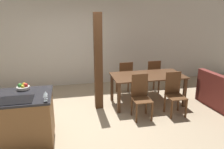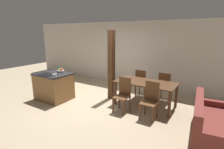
% 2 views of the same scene
% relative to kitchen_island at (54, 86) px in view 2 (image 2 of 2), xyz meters
% --- Properties ---
extents(ground_plane, '(16.00, 16.00, 0.00)m').
position_rel_kitchen_island_xyz_m(ground_plane, '(1.27, 0.57, -0.45)').
color(ground_plane, tan).
extents(wall_back, '(11.20, 0.08, 2.70)m').
position_rel_kitchen_island_xyz_m(wall_back, '(1.27, 3.06, 0.90)').
color(wall_back, silver).
rests_on(wall_back, ground_plane).
extents(kitchen_island, '(1.15, 0.92, 0.91)m').
position_rel_kitchen_island_xyz_m(kitchen_island, '(0.00, 0.00, 0.00)').
color(kitchen_island, olive).
rests_on(kitchen_island, ground_plane).
extents(fruit_bowl, '(0.24, 0.24, 0.12)m').
position_rel_kitchen_island_xyz_m(fruit_bowl, '(0.04, 0.31, 0.50)').
color(fruit_bowl, silver).
rests_on(fruit_bowl, kitchen_island).
extents(wine_glass_near, '(0.08, 0.08, 0.14)m').
position_rel_kitchen_island_xyz_m(wine_glass_near, '(0.50, -0.38, 0.57)').
color(wine_glass_near, silver).
rests_on(wine_glass_near, kitchen_island).
extents(wine_glass_middle, '(0.08, 0.08, 0.14)m').
position_rel_kitchen_island_xyz_m(wine_glass_middle, '(0.50, -0.29, 0.57)').
color(wine_glass_middle, silver).
rests_on(wine_glass_middle, kitchen_island).
extents(dining_table, '(1.82, 0.91, 0.78)m').
position_rel_kitchen_island_xyz_m(dining_table, '(2.87, 1.11, 0.22)').
color(dining_table, '#51331E').
rests_on(dining_table, ground_plane).
extents(dining_chair_near_left, '(0.40, 0.40, 0.99)m').
position_rel_kitchen_island_xyz_m(dining_chair_near_left, '(2.46, 0.43, 0.06)').
color(dining_chair_near_left, brown).
rests_on(dining_chair_near_left, ground_plane).
extents(dining_chair_near_right, '(0.40, 0.40, 0.99)m').
position_rel_kitchen_island_xyz_m(dining_chair_near_right, '(3.28, 0.43, 0.06)').
color(dining_chair_near_right, brown).
rests_on(dining_chair_near_right, ground_plane).
extents(dining_chair_far_left, '(0.40, 0.40, 0.99)m').
position_rel_kitchen_island_xyz_m(dining_chair_far_left, '(2.46, 1.78, 0.06)').
color(dining_chair_far_left, brown).
rests_on(dining_chair_far_left, ground_plane).
extents(dining_chair_far_right, '(0.40, 0.40, 0.99)m').
position_rel_kitchen_island_xyz_m(dining_chair_far_right, '(3.28, 1.78, 0.06)').
color(dining_chair_far_right, brown).
rests_on(dining_chair_far_right, ground_plane).
extents(couch, '(1.06, 1.90, 0.87)m').
position_rel_kitchen_island_xyz_m(couch, '(4.77, 0.23, -0.17)').
color(couch, maroon).
rests_on(couch, ground_plane).
extents(timber_post, '(0.19, 0.19, 2.32)m').
position_rel_kitchen_island_xyz_m(timber_post, '(1.62, 1.14, 0.71)').
color(timber_post, '#4C2D19').
rests_on(timber_post, ground_plane).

